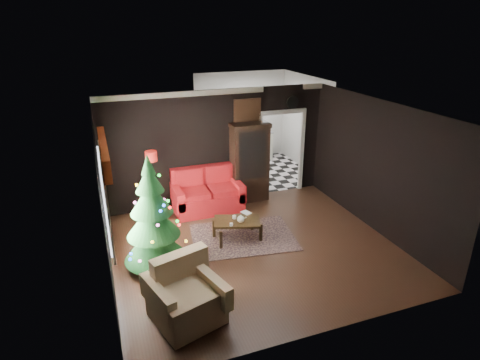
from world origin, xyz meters
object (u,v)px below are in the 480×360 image
object	(u,v)px
floor_lamp	(154,187)
coffee_table	(237,229)
christmas_tree	(152,217)
wall_clock	(292,102)
loveseat	(208,191)
curio_cabinet	(249,164)
teapot	(241,219)
kitchen_table	(252,165)
armchair	(186,294)

from	to	relation	value
floor_lamp	coffee_table	xyz separation A→B (m)	(1.45, -1.44, -0.61)
floor_lamp	christmas_tree	size ratio (longest dim) A/B	0.76
christmas_tree	wall_clock	xyz separation A→B (m)	(3.92, 2.42, 1.33)
floor_lamp	loveseat	bearing A→B (deg)	5.32
floor_lamp	christmas_tree	world-z (taller)	christmas_tree
coffee_table	wall_clock	bearing A→B (deg)	42.12
curio_cabinet	teapot	xyz separation A→B (m)	(-0.92, -1.89, -0.43)
loveseat	floor_lamp	size ratio (longest dim) A/B	1.03
christmas_tree	kitchen_table	distance (m)	5.02
loveseat	curio_cabinet	distance (m)	1.25
curio_cabinet	kitchen_table	xyz separation A→B (m)	(0.65, 1.43, -0.57)
loveseat	coffee_table	bearing A→B (deg)	-83.27
coffee_table	wall_clock	xyz separation A→B (m)	(2.17, 1.96, 2.16)
loveseat	floor_lamp	distance (m)	1.32
loveseat	kitchen_table	bearing A→B (deg)	42.51
coffee_table	teapot	world-z (taller)	teapot
armchair	kitchen_table	distance (m)	6.10
loveseat	curio_cabinet	world-z (taller)	curio_cabinet
teapot	armchair	bearing A→B (deg)	-129.68
curio_cabinet	kitchen_table	size ratio (longest dim) A/B	2.53
wall_clock	curio_cabinet	bearing A→B (deg)	-171.47
christmas_tree	teapot	distance (m)	1.90
curio_cabinet	coffee_table	distance (m)	2.15
floor_lamp	wall_clock	bearing A→B (deg)	8.15
coffee_table	armchair	bearing A→B (deg)	-127.33
floor_lamp	armchair	bearing A→B (deg)	-91.41
christmas_tree	wall_clock	size ratio (longest dim) A/B	6.78
curio_cabinet	wall_clock	distance (m)	1.88
curio_cabinet	armchair	world-z (taller)	curio_cabinet
loveseat	teapot	distance (m)	1.69
curio_cabinet	wall_clock	xyz separation A→B (m)	(1.20, 0.18, 1.43)
christmas_tree	wall_clock	distance (m)	4.79
loveseat	wall_clock	world-z (taller)	wall_clock
floor_lamp	christmas_tree	distance (m)	1.94
loveseat	christmas_tree	world-z (taller)	christmas_tree
curio_cabinet	coffee_table	size ratio (longest dim) A/B	2.02
coffee_table	teapot	distance (m)	0.32
loveseat	kitchen_table	distance (m)	2.45
armchair	wall_clock	distance (m)	5.76
curio_cabinet	coffee_table	xyz separation A→B (m)	(-0.97, -1.78, -0.73)
loveseat	teapot	world-z (taller)	loveseat
armchair	teapot	bearing A→B (deg)	33.27
teapot	kitchen_table	bearing A→B (deg)	64.64
christmas_tree	wall_clock	bearing A→B (deg)	31.72
teapot	kitchen_table	xyz separation A→B (m)	(1.57, 3.32, -0.14)
curio_cabinet	wall_clock	size ratio (longest dim) A/B	5.94
armchair	coffee_table	bearing A→B (deg)	35.62
curio_cabinet	floor_lamp	world-z (taller)	curio_cabinet
loveseat	wall_clock	xyz separation A→B (m)	(2.35, 0.40, 1.88)
coffee_table	wall_clock	distance (m)	3.63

